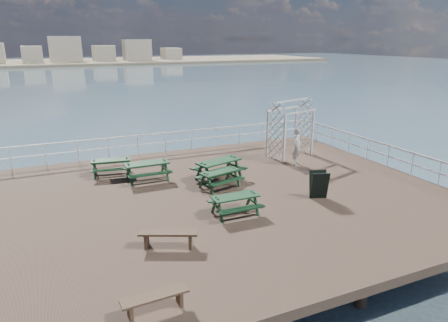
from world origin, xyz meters
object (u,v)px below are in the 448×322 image
(picnic_table_d, at_px, (220,175))
(trellis_arbor, at_px, (290,131))
(picnic_table_c, at_px, (219,166))
(picnic_table_b, at_px, (147,167))
(flat_bench_near, at_px, (168,235))
(picnic_table_e, at_px, (235,201))
(person, at_px, (297,146))
(flat_bench_far, at_px, (155,299))
(picnic_table_a, at_px, (111,164))

(picnic_table_d, relative_size, trellis_arbor, 0.66)
(picnic_table_c, relative_size, trellis_arbor, 0.81)
(picnic_table_b, xyz_separation_m, flat_bench_near, (-0.81, -5.95, -0.21))
(picnic_table_c, distance_m, flat_bench_near, 6.07)
(picnic_table_b, xyz_separation_m, picnic_table_e, (1.94, -4.70, -0.07))
(person, bearing_deg, flat_bench_far, 176.55)
(trellis_arbor, bearing_deg, flat_bench_far, -150.39)
(picnic_table_b, distance_m, person, 7.18)
(picnic_table_d, bearing_deg, trellis_arbor, 14.77)
(picnic_table_c, relative_size, flat_bench_far, 1.53)
(picnic_table_d, bearing_deg, picnic_table_a, 124.29)
(picnic_table_d, distance_m, picnic_table_e, 2.72)
(picnic_table_c, height_order, flat_bench_near, picnic_table_c)
(flat_bench_near, distance_m, flat_bench_far, 2.90)
(flat_bench_near, xyz_separation_m, trellis_arbor, (8.52, 6.78, 0.92))
(picnic_table_a, distance_m, flat_bench_near, 7.32)
(picnic_table_e, bearing_deg, trellis_arbor, 44.03)
(person, bearing_deg, picnic_table_a, 121.68)
(flat_bench_far, xyz_separation_m, trellis_arbor, (9.61, 9.47, 0.96))
(trellis_arbor, distance_m, person, 1.66)
(picnic_table_d, bearing_deg, flat_bench_near, -144.35)
(flat_bench_far, bearing_deg, person, 38.57)
(picnic_table_e, height_order, person, person)
(picnic_table_c, height_order, trellis_arbor, trellis_arbor)
(picnic_table_e, bearing_deg, person, 37.98)
(picnic_table_e, bearing_deg, flat_bench_far, -133.97)
(picnic_table_c, xyz_separation_m, flat_bench_far, (-4.76, -7.52, -0.29))
(picnic_table_b, relative_size, picnic_table_e, 1.13)
(flat_bench_far, height_order, person, person)
(flat_bench_near, bearing_deg, trellis_arbor, 62.79)
(flat_bench_near, distance_m, person, 9.55)
(picnic_table_e, height_order, flat_bench_near, picnic_table_e)
(person, bearing_deg, flat_bench_near, 168.73)
(picnic_table_b, relative_size, person, 1.02)
(picnic_table_a, height_order, flat_bench_near, picnic_table_a)
(picnic_table_e, height_order, flat_bench_far, picnic_table_e)
(picnic_table_d, xyz_separation_m, person, (4.63, 1.36, 0.39))
(flat_bench_far, bearing_deg, picnic_table_c, 54.83)
(picnic_table_d, height_order, trellis_arbor, trellis_arbor)
(trellis_arbor, relative_size, person, 1.60)
(picnic_table_a, bearing_deg, flat_bench_far, -84.99)
(picnic_table_a, bearing_deg, picnic_table_e, -53.37)
(picnic_table_b, xyz_separation_m, picnic_table_c, (2.86, -1.12, 0.04))
(picnic_table_e, bearing_deg, picnic_table_a, 118.44)
(picnic_table_a, relative_size, flat_bench_near, 1.08)
(picnic_table_b, height_order, person, person)
(picnic_table_a, distance_m, person, 8.69)
(picnic_table_e, xyz_separation_m, flat_bench_near, (-2.75, -1.25, -0.14))
(picnic_table_b, relative_size, picnic_table_d, 0.97)
(picnic_table_c, height_order, person, person)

